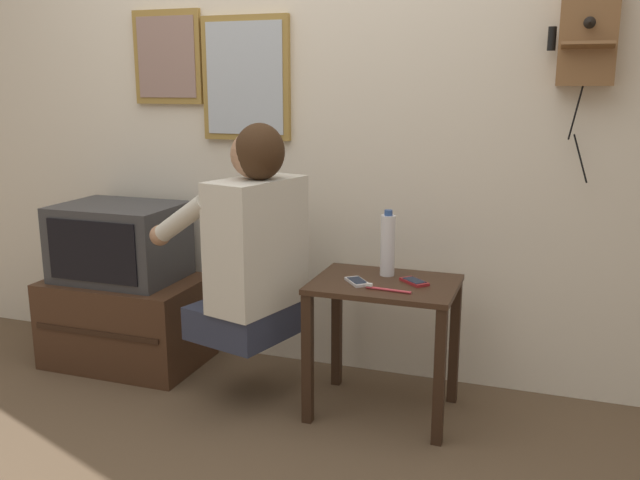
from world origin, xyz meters
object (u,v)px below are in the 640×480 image
framed_picture (167,57)px  water_bottle (388,245)px  person (251,243)px  television (120,242)px  cell_phone_held (357,282)px  wall_phone_antique (588,31)px  wall_mirror (246,78)px  cell_phone_spare (414,282)px  toothbrush (385,289)px

framed_picture → water_bottle: size_ratio=1.60×
person → television: bearing=91.4°
person → television: 0.81m
cell_phone_held → water_bottle: 0.21m
wall_phone_antique → wall_mirror: (-1.46, 0.04, -0.17)m
television → cell_phone_spare: bearing=-3.5°
person → wall_phone_antique: 1.55m
television → water_bottle: water_bottle is taller
person → toothbrush: bearing=-77.7°
cell_phone_held → toothbrush: bearing=-64.7°
television → cell_phone_spare: size_ratio=4.29×
cell_phone_spare → water_bottle: 0.19m
wall_phone_antique → wall_mirror: 1.47m
framed_picture → cell_phone_spare: framed_picture is taller
television → cell_phone_held: size_ratio=4.22×
television → cell_phone_held: 1.24m
cell_phone_held → cell_phone_spare: bearing=-19.7°
television → cell_phone_spare: television is taller
television → framed_picture: bearing=61.0°
wall_phone_antique → cell_phone_spare: size_ratio=6.19×
cell_phone_spare → television: bearing=129.1°
cell_phone_held → cell_phone_spare: (0.21, 0.07, 0.00)m
wall_mirror → toothbrush: (0.80, -0.49, -0.79)m
framed_picture → wall_mirror: bearing=-0.4°
framed_picture → person: bearing=-36.0°
wall_mirror → cell_phone_spare: (0.88, -0.35, -0.79)m
wall_phone_antique → wall_mirror: size_ratio=1.45×
framed_picture → wall_mirror: 0.42m
framed_picture → wall_mirror: framed_picture is taller
wall_mirror → cell_phone_held: (0.67, -0.43, -0.79)m
person → water_bottle: 0.56m
television → water_bottle: (1.31, -0.01, 0.09)m
framed_picture → cell_phone_spare: (1.29, -0.36, -0.89)m
wall_phone_antique → framed_picture: bearing=178.7°
person → cell_phone_held: bearing=-70.4°
framed_picture → cell_phone_held: bearing=-21.7°
person → water_bottle: bearing=-55.6°
wall_phone_antique → cell_phone_spare: (-0.57, -0.31, -0.96)m
person → cell_phone_held: size_ratio=6.67×
television → wall_mirror: wall_mirror is taller
wall_phone_antique → wall_mirror: wall_phone_antique is taller
person → wall_phone_antique: wall_phone_antique is taller
person → toothbrush: person is taller
wall_mirror → toothbrush: 1.23m
water_bottle → toothbrush: size_ratio=1.50×
water_bottle → cell_phone_spare: bearing=-30.0°
person → framed_picture: size_ratio=2.05×
television → toothbrush: 1.38m
television → wall_mirror: bearing=25.2°
water_bottle → framed_picture: bearing=166.5°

